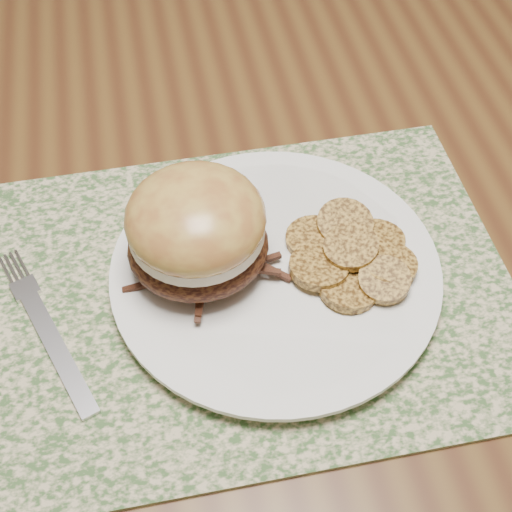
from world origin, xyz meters
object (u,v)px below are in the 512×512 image
(dinner_plate, at_px, (275,272))
(pork_sandwich, at_px, (197,230))
(fork, at_px, (45,327))
(dining_table, at_px, (275,162))

(dinner_plate, xyz_separation_m, pork_sandwich, (-0.06, 0.02, 0.05))
(pork_sandwich, distance_m, fork, 0.15)
(dinner_plate, bearing_deg, dining_table, 77.49)
(fork, bearing_deg, dining_table, 23.57)
(pork_sandwich, bearing_deg, dinner_plate, -13.77)
(dining_table, bearing_deg, pork_sandwich, -118.17)
(pork_sandwich, xyz_separation_m, fork, (-0.13, -0.03, -0.06))
(dinner_plate, relative_size, pork_sandwich, 2.25)
(dinner_plate, xyz_separation_m, fork, (-0.19, -0.01, -0.01))
(dinner_plate, distance_m, fork, 0.19)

